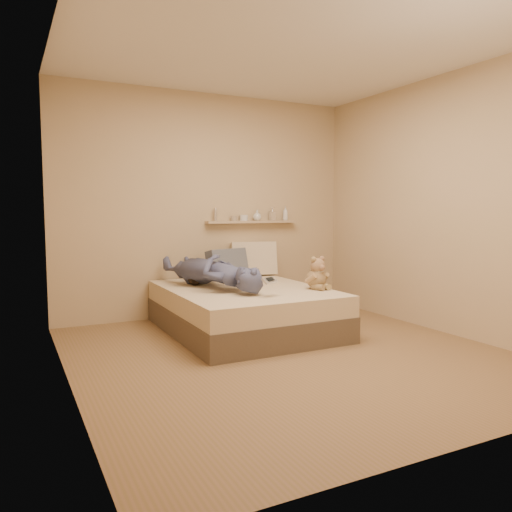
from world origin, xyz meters
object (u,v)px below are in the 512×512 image
dark_plush (195,275)px  person (212,271)px  bed (244,309)px  game_console (270,280)px  teddy_bear (317,275)px  wall_shelf (252,222)px  pillow_grey (228,264)px  pillow_cream (253,259)px

dark_plush → person: bearing=-63.9°
bed → game_console: bearing=-91.3°
game_console → teddy_bear: size_ratio=0.55×
wall_shelf → teddy_bear: bearing=-86.6°
bed → wall_shelf: (0.55, 0.91, 0.88)m
pillow_grey → person: size_ratio=0.34×
dark_plush → wall_shelf: wall_shelf is taller
teddy_bear → pillow_cream: 1.24m
teddy_bear → wall_shelf: bearing=93.4°
teddy_bear → pillow_grey: 1.21m
teddy_bear → bed: bearing=146.9°
dark_plush → teddy_bear: bearing=-37.5°
pillow_cream → bed: bearing=-122.3°
pillow_grey → person: 0.67m
bed → dark_plush: (-0.39, 0.37, 0.33)m
bed → pillow_cream: pillow_cream is taller
bed → game_console: (-0.01, -0.59, 0.38)m
dark_plush → wall_shelf: 1.21m
bed → pillow_grey: size_ratio=3.80×
game_console → person: (-0.27, 0.75, 0.02)m
dark_plush → pillow_cream: bearing=26.4°
game_console → dark_plush: bearing=111.5°
teddy_bear → pillow_grey: (-0.51, 1.10, 0.03)m
pillow_cream → wall_shelf: wall_shelf is taller
bed → pillow_cream: size_ratio=3.45×
pillow_cream → wall_shelf: 0.46m
pillow_cream → pillow_grey: 0.43m
game_console → person: size_ratio=0.13×
teddy_bear → pillow_cream: size_ratio=0.61×
dark_plush → pillow_grey: bearing=31.7°
bed → pillow_grey: pillow_grey is taller
bed → pillow_cream: 1.07m
bed → pillow_cream: bearing=57.7°
bed → dark_plush: 0.64m
pillow_cream → pillow_grey: (-0.40, -0.14, -0.03)m
person → wall_shelf: size_ratio=1.21×
dark_plush → pillow_cream: size_ratio=0.45×
bed → person: person is taller
wall_shelf → game_console: bearing=-110.6°
pillow_grey → person: bearing=-127.6°
game_console → wall_shelf: bearing=69.4°
bed → person: (-0.29, 0.16, 0.40)m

